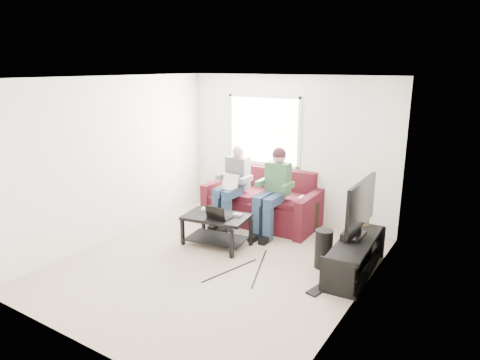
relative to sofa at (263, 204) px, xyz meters
The scene contains 26 objects.
floor 1.87m from the sofa, 81.80° to the right, with size 4.50×4.50×0.00m, color #BCA692.
ceiling 2.91m from the sofa, 81.80° to the right, with size 4.50×4.50×0.00m, color white.
wall_back 1.08m from the sofa, 58.45° to the left, with size 4.50×4.50×0.00m, color white.
wall_front 4.19m from the sofa, 86.31° to the right, with size 4.50×4.50×0.00m, color white.
wall_left 2.69m from the sofa, 133.63° to the right, with size 4.50×4.50×0.00m, color white.
wall_right 3.06m from the sofa, 38.85° to the right, with size 4.50×4.50×0.00m, color white.
window 1.34m from the sofa, 120.10° to the left, with size 1.48×0.04×1.28m.
sofa is the anchor object (origin of this frame).
person_left 0.70m from the sofa, 136.73° to the right, with size 0.40×0.70×1.40m.
person_right 0.73m from the sofa, 41.69° to the right, with size 0.40×0.71×1.44m.
laptop_silver 0.79m from the sofa, 126.93° to the right, with size 0.32×0.22×0.24m, color silver, non-canonical shape.
coffee_table 1.30m from the sofa, 94.62° to the right, with size 1.07×0.75×0.49m.
laptop_black 1.40m from the sofa, 89.37° to the right, with size 0.34×0.24×0.24m, color black, non-canonical shape.
controller_a 1.25m from the sofa, 108.09° to the right, with size 0.14×0.09×0.04m, color silver.
controller_b 1.15m from the sofa, 100.38° to the right, with size 0.14×0.09×0.04m, color black.
controller_c 1.18m from the sofa, 80.35° to the right, with size 0.14×0.09×0.04m, color gray.
tv_stand 2.30m from the sofa, 27.72° to the right, with size 0.52×1.47×0.48m.
tv 2.33m from the sofa, 25.49° to the right, with size 0.12×1.10×0.81m.
soundbar 2.15m from the sofa, 26.84° to the right, with size 0.12×0.50×0.10m, color black.
drink_cup 2.04m from the sofa, 12.45° to the right, with size 0.08×0.08×0.12m, color #A07944.
console_white 2.51m from the sofa, 35.84° to the right, with size 0.30×0.22×0.06m, color silver.
console_grey 2.17m from the sofa, 20.70° to the right, with size 0.34×0.26×0.08m, color gray.
console_black 2.32m from the sofa, 28.81° to the right, with size 0.38×0.30×0.07m, color black.
subwoofer 1.96m from the sofa, 35.11° to the right, with size 0.24×0.24×0.56m, color black.
keyboard_floor 2.53m from the sofa, 43.76° to the right, with size 0.15×0.44×0.02m, color black.
end_table 0.83m from the sofa, ahead, with size 0.34×0.34×0.60m.
Camera 1 is at (3.30, -4.58, 2.75)m, focal length 32.00 mm.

